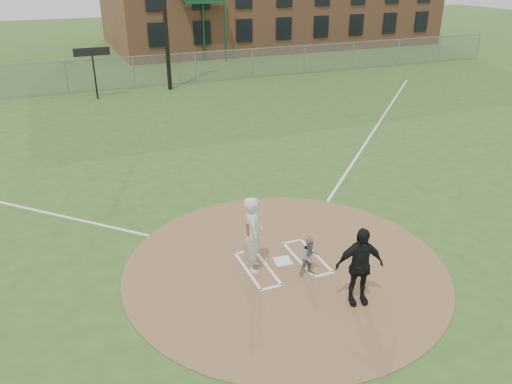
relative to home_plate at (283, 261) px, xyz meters
name	(u,v)px	position (x,y,z in m)	size (l,w,h in m)	color
ground	(285,266)	(-0.03, -0.20, -0.03)	(140.00, 140.00, 0.00)	#31561D
dirt_circle	(285,266)	(-0.03, -0.20, -0.02)	(8.40, 8.40, 0.02)	olive
home_plate	(283,261)	(0.00, 0.00, 0.00)	(0.44, 0.44, 0.03)	silver
foul_line_first	(374,130)	(8.97, 8.80, -0.03)	(0.10, 24.00, 0.01)	white
catcher	(310,257)	(0.37, -0.78, 0.50)	(0.50, 0.39, 1.04)	gray
umpire	(359,266)	(0.86, -2.19, 0.95)	(1.13, 0.47, 1.93)	black
batters_boxes	(283,263)	(-0.03, -0.05, -0.01)	(2.08, 1.88, 0.01)	white
batter_at_plate	(253,234)	(-0.85, 0.00, 1.01)	(0.80, 1.12, 2.04)	silver
outfield_fence	(134,73)	(-0.03, 21.80, 0.98)	(56.08, 0.08, 2.03)	slate
scoreboard_sign	(92,57)	(-2.53, 20.00, 2.35)	(2.00, 0.10, 2.93)	black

